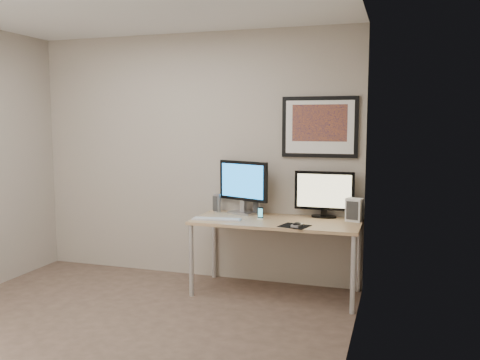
{
  "coord_description": "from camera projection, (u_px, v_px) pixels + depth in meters",
  "views": [
    {
      "loc": [
        2.12,
        -3.34,
        1.67
      ],
      "look_at": [
        0.71,
        1.1,
        1.14
      ],
      "focal_mm": 38.0,
      "sensor_mm": 36.0,
      "label": 1
    }
  ],
  "objects": [
    {
      "name": "mouse",
      "position": [
        297.0,
        224.0,
        4.56
      ],
      "size": [
        0.09,
        0.13,
        0.04
      ],
      "primitive_type": "ellipsoid",
      "rotation": [
        0.0,
        0.0,
        -0.2
      ],
      "color": "black",
      "rests_on": "mousepad"
    },
    {
      "name": "keyboard",
      "position": [
        216.0,
        219.0,
        4.89
      ],
      "size": [
        0.48,
        0.18,
        0.02
      ],
      "primitive_type": "cube",
      "rotation": [
        0.0,
        0.0,
        0.12
      ],
      "color": "silver",
      "rests_on": "desk"
    },
    {
      "name": "phone_dock",
      "position": [
        260.0,
        213.0,
        4.92
      ],
      "size": [
        0.06,
        0.06,
        0.12
      ],
      "primitive_type": "cube",
      "rotation": [
        0.0,
        0.0,
        -0.01
      ],
      "color": "black",
      "rests_on": "desk"
    },
    {
      "name": "speaker_right",
      "position": [
        257.0,
        205.0,
        5.2
      ],
      "size": [
        0.07,
        0.07,
        0.18
      ],
      "primitive_type": "cylinder",
      "rotation": [
        0.0,
        0.0,
        0.04
      ],
      "color": "#AAAAAF",
      "rests_on": "desk"
    },
    {
      "name": "floor",
      "position": [
        112.0,
        336.0,
        3.99
      ],
      "size": [
        3.6,
        3.6,
        0.0
      ],
      "primitive_type": "plane",
      "color": "brown",
      "rests_on": "ground"
    },
    {
      "name": "mousepad",
      "position": [
        294.0,
        226.0,
        4.6
      ],
      "size": [
        0.3,
        0.28,
        0.0
      ],
      "primitive_type": "cube",
      "rotation": [
        0.0,
        0.0,
        -0.26
      ],
      "color": "black",
      "rests_on": "desk"
    },
    {
      "name": "monitor_tv",
      "position": [
        324.0,
        193.0,
        4.99
      ],
      "size": [
        0.59,
        0.14,
        0.46
      ],
      "rotation": [
        0.0,
        0.0,
        -0.0
      ],
      "color": "black",
      "rests_on": "desk"
    },
    {
      "name": "speaker_left",
      "position": [
        217.0,
        203.0,
        5.31
      ],
      "size": [
        0.09,
        0.09,
        0.19
      ],
      "primitive_type": "cylinder",
      "rotation": [
        0.0,
        0.0,
        -0.29
      ],
      "color": "#AAAAAF",
      "rests_on": "desk"
    },
    {
      "name": "fan_unit",
      "position": [
        354.0,
        210.0,
        4.81
      ],
      "size": [
        0.17,
        0.14,
        0.22
      ],
      "primitive_type": "cube",
      "rotation": [
        0.0,
        0.0,
        -0.26
      ],
      "color": "silver",
      "rests_on": "desk"
    },
    {
      "name": "monitor_large",
      "position": [
        243.0,
        185.0,
        5.2
      ],
      "size": [
        0.57,
        0.28,
        0.54
      ],
      "rotation": [
        0.0,
        0.0,
        -0.38
      ],
      "color": "#AAAAAF",
      "rests_on": "desk"
    },
    {
      "name": "room",
      "position": [
        135.0,
        125.0,
        4.23
      ],
      "size": [
        3.6,
        3.6,
        3.6
      ],
      "color": "white",
      "rests_on": "ground"
    },
    {
      "name": "desk",
      "position": [
        276.0,
        227.0,
        4.89
      ],
      "size": [
        1.6,
        0.7,
        0.73
      ],
      "color": "#A27E4E",
      "rests_on": "floor"
    },
    {
      "name": "framed_art",
      "position": [
        320.0,
        127.0,
        4.99
      ],
      "size": [
        0.75,
        0.04,
        0.6
      ],
      "color": "black",
      "rests_on": "room"
    }
  ]
}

